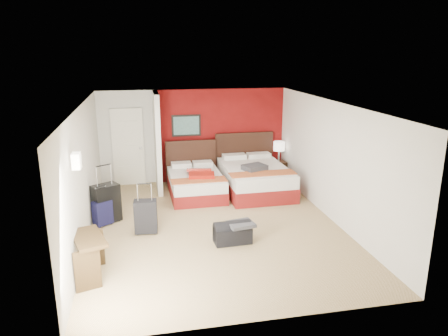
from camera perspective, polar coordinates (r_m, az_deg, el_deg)
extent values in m
plane|color=tan|center=(8.81, -1.22, -7.79)|extent=(6.50, 6.50, 0.00)
cube|color=silver|center=(11.51, -4.12, 4.36)|extent=(5.00, 0.04, 2.50)
cube|color=silver|center=(8.34, -18.43, -0.86)|extent=(0.04, 6.50, 2.50)
cube|color=black|center=(11.38, -5.11, 5.73)|extent=(0.78, 0.03, 0.58)
cube|color=white|center=(6.72, -19.32, 0.91)|extent=(0.12, 0.20, 0.24)
cube|color=maroon|center=(11.61, -0.42, 4.49)|extent=(3.50, 0.04, 2.50)
cube|color=silver|center=(10.81, -8.95, 3.45)|extent=(0.12, 1.20, 2.50)
cube|color=silver|center=(11.43, -12.81, 2.76)|extent=(0.82, 0.06, 2.05)
cube|color=white|center=(10.51, -3.81, -2.26)|extent=(1.30, 1.84, 0.55)
cube|color=white|center=(10.76, 4.19, -1.51)|extent=(1.59, 2.25, 0.67)
cube|color=#9D180D|center=(10.33, -3.22, -0.68)|extent=(0.72, 0.91, 0.10)
cube|color=#3A3B3F|center=(10.34, 4.14, 0.07)|extent=(0.65, 0.59, 0.13)
cube|color=#321E10|center=(11.80, 7.34, -0.36)|extent=(0.39, 0.39, 0.53)
cylinder|color=silver|center=(11.66, 7.43, 2.21)|extent=(0.38, 0.38, 0.55)
cube|color=black|center=(9.16, -15.60, -4.77)|extent=(0.63, 0.56, 0.80)
cube|color=black|center=(8.50, -10.51, -6.60)|extent=(0.46, 0.30, 0.65)
cube|color=black|center=(9.08, -16.06, -5.97)|extent=(0.42, 0.39, 0.50)
cube|color=black|center=(8.03, 1.15, -8.87)|extent=(0.71, 0.40, 0.35)
cube|color=#3A3B40|center=(7.93, 2.30, -7.57)|extent=(0.53, 0.47, 0.06)
cube|color=#332211|center=(7.12, -17.65, -11.40)|extent=(0.67, 0.95, 0.71)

